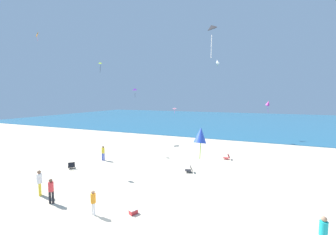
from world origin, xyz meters
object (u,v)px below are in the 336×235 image
cooler_box (133,211)px  kite_purple (135,89)px  person_3 (51,189)px  person_4 (40,181)px  kite_orange (37,35)px  person_1 (323,232)px  beach_chair_far_right (189,169)px  kite_lime (100,63)px  kite_blue (200,135)px  kite_black (211,28)px  kite_pink (175,108)px  person_0 (103,152)px  beach_chair_near_camera (227,157)px  kite_white (217,61)px  beach_chair_mid_beach (71,166)px  person_2 (93,201)px  kite_magenta (268,103)px

cooler_box → kite_purple: bearing=121.1°
person_3 → person_4: size_ratio=0.91×
kite_orange → person_1: bearing=-12.2°
beach_chair_far_right → person_3: size_ratio=0.50×
kite_purple → kite_lime: (-1.68, -5.25, 3.04)m
beach_chair_far_right → kite_lime: bearing=-39.6°
kite_blue → kite_black: size_ratio=1.02×
cooler_box → kite_pink: (-6.54, 22.95, 4.45)m
person_0 → beach_chair_near_camera: bearing=99.8°
beach_chair_near_camera → beach_chair_far_right: (-2.38, -5.24, 0.01)m
cooler_box → kite_blue: size_ratio=0.41×
kite_white → kite_lime: bearing=-133.3°
beach_chair_far_right → person_1: bearing=117.6°
beach_chair_mid_beach → kite_lime: 13.28m
person_1 → kite_lime: kite_lime is taller
person_0 → kite_blue: 15.96m
beach_chair_far_right → cooler_box: (-0.81, -7.61, -0.11)m
beach_chair_far_right → person_0: bearing=-19.9°
person_4 → kite_white: kite_white is taller
beach_chair_near_camera → cooler_box: beach_chair_near_camera is taller
person_3 → kite_orange: kite_orange is taller
cooler_box → kite_purple: size_ratio=0.40×
kite_blue → kite_lime: 22.14m
person_4 → kite_white: size_ratio=1.55×
person_3 → kite_purple: (-5.37, 18.37, 6.62)m
person_1 → person_3: bearing=-130.6°
kite_lime → person_0: bearing=-49.7°
person_3 → kite_pink: size_ratio=1.47×
cooler_box → person_1: 8.78m
kite_white → person_1: bearing=-69.9°
kite_lime → person_1: bearing=-29.4°
beach_chair_near_camera → person_1: (5.54, -12.44, 0.67)m
person_2 → person_4: 4.92m
person_1 → person_3: person_1 is taller
cooler_box → kite_orange: kite_orange is taller
person_2 → kite_blue: bearing=-81.8°
person_3 → kite_magenta: 30.67m
beach_chair_mid_beach → kite_black: 17.10m
person_2 → person_1: bearing=-68.0°
kite_blue → beach_chair_mid_beach: bearing=155.7°
beach_chair_mid_beach → kite_black: (13.56, -5.75, 8.67)m
person_4 → kite_blue: kite_blue is taller
kite_magenta → kite_lime: kite_lime is taller
kite_orange → kite_purple: bearing=74.6°
cooler_box → kite_blue: kite_blue is taller
cooler_box → kite_orange: bearing=159.2°
kite_blue → person_2: bearing=173.4°
person_4 → kite_blue: (10.93, -1.22, 3.94)m
person_0 → person_4: size_ratio=0.89×
beach_chair_near_camera → kite_white: kite_white is taller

